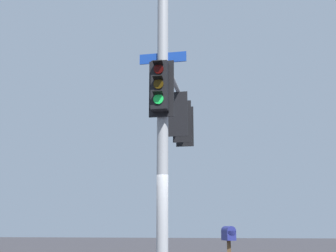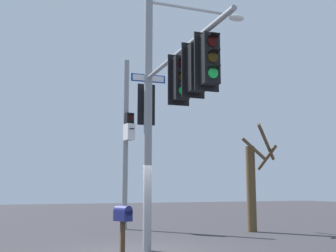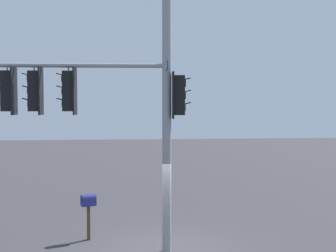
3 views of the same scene
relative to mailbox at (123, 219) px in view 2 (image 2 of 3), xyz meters
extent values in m
plane|color=#323034|center=(-1.24, -2.14, -1.11)|extent=(80.00, 80.00, 0.00)
cylinder|color=gray|center=(-1.41, -2.27, 3.02)|extent=(0.25, 0.25, 8.27)
cylinder|color=silver|center=(-3.00, -2.21, 6.63)|extent=(3.19, 0.21, 0.10)
ellipsoid|color=silver|center=(-4.59, -2.16, 6.55)|extent=(0.61, 0.38, 0.20)
cylinder|color=gray|center=(-1.31, 0.44, 4.11)|extent=(0.31, 5.43, 0.12)
cube|color=black|center=(-1.31, 0.42, 3.41)|extent=(0.38, 0.32, 1.10)
cube|color=black|center=(-1.33, 0.25, 3.41)|extent=(0.56, 0.08, 1.30)
cylinder|color=#2F0403|center=(-1.30, 0.59, 3.75)|extent=(0.22, 0.04, 0.22)
cube|color=black|center=(-1.30, 0.66, 3.87)|extent=(0.22, 0.17, 0.06)
cylinder|color=#352504|center=(-1.30, 0.59, 3.41)|extent=(0.22, 0.04, 0.22)
cube|color=black|center=(-1.30, 0.66, 3.53)|extent=(0.22, 0.17, 0.06)
cylinder|color=#19D147|center=(-1.30, 0.59, 3.07)|extent=(0.22, 0.04, 0.22)
cube|color=black|center=(-1.30, 0.66, 3.19)|extent=(0.22, 0.17, 0.06)
cylinder|color=gray|center=(-1.31, 0.42, 4.03)|extent=(0.04, 0.04, 0.15)
cube|color=black|center=(-1.28, 1.34, 3.41)|extent=(0.37, 0.32, 1.10)
cube|color=black|center=(-1.29, 1.17, 3.41)|extent=(0.56, 0.07, 1.30)
cylinder|color=#2F0403|center=(-1.27, 1.51, 3.75)|extent=(0.22, 0.04, 0.22)
cube|color=black|center=(-1.27, 1.58, 3.87)|extent=(0.22, 0.17, 0.06)
cylinder|color=#352504|center=(-1.27, 1.51, 3.41)|extent=(0.22, 0.04, 0.22)
cube|color=black|center=(-1.27, 1.58, 3.53)|extent=(0.22, 0.17, 0.06)
cylinder|color=#19D147|center=(-1.27, 1.51, 3.07)|extent=(0.22, 0.04, 0.22)
cube|color=black|center=(-1.27, 1.58, 3.19)|extent=(0.22, 0.17, 0.06)
cylinder|color=gray|center=(-1.28, 1.34, 4.03)|extent=(0.04, 0.04, 0.15)
cube|color=black|center=(-1.26, 2.06, 3.41)|extent=(0.38, 0.32, 1.10)
cube|color=black|center=(-1.27, 1.89, 3.41)|extent=(0.56, 0.07, 1.30)
cylinder|color=#2F0403|center=(-1.25, 2.23, 3.75)|extent=(0.22, 0.04, 0.22)
cube|color=black|center=(-1.24, 2.30, 3.87)|extent=(0.22, 0.17, 0.06)
cylinder|color=#352504|center=(-1.25, 2.23, 3.41)|extent=(0.22, 0.04, 0.22)
cube|color=black|center=(-1.24, 2.30, 3.53)|extent=(0.22, 0.17, 0.06)
cylinder|color=#19D147|center=(-1.25, 2.23, 3.07)|extent=(0.22, 0.04, 0.22)
cube|color=black|center=(-1.24, 2.30, 3.19)|extent=(0.22, 0.17, 0.06)
cylinder|color=gray|center=(-1.26, 2.06, 4.03)|extent=(0.04, 0.04, 0.15)
cube|color=black|center=(-1.42, -2.61, 3.30)|extent=(0.38, 0.32, 1.10)
cube|color=black|center=(-1.41, -2.44, 3.30)|extent=(0.56, 0.07, 1.30)
cylinder|color=#2F0403|center=(-1.43, -2.78, 3.64)|extent=(0.22, 0.04, 0.22)
cube|color=black|center=(-1.43, -2.85, 3.76)|extent=(0.22, 0.17, 0.06)
cylinder|color=#352504|center=(-1.43, -2.78, 3.30)|extent=(0.22, 0.04, 0.22)
cube|color=black|center=(-1.43, -2.85, 3.42)|extent=(0.22, 0.17, 0.06)
cylinder|color=#19D147|center=(-1.43, -2.78, 2.96)|extent=(0.22, 0.04, 0.22)
cube|color=black|center=(-1.43, -2.85, 3.08)|extent=(0.22, 0.17, 0.06)
cube|color=navy|center=(-1.41, -2.27, 4.10)|extent=(1.10, 0.11, 0.24)
cube|color=white|center=(-1.41, -2.25, 4.10)|extent=(1.00, 0.08, 0.18)
cylinder|color=gray|center=(-2.65, -8.86, 2.82)|extent=(0.25, 0.25, 7.86)
cube|color=white|center=(-2.71, -8.50, 3.26)|extent=(0.46, 0.53, 0.74)
cube|color=black|center=(-2.71, -8.52, 3.59)|extent=(0.41, 0.36, 1.10)
cylinder|color=#2F0403|center=(-2.74, -8.36, 3.93)|extent=(0.22, 0.07, 0.22)
cube|color=black|center=(-2.75, -8.28, 4.05)|extent=(0.23, 0.19, 0.06)
cylinder|color=#352504|center=(-2.74, -8.36, 3.59)|extent=(0.22, 0.07, 0.22)
cube|color=black|center=(-2.75, -8.28, 3.71)|extent=(0.23, 0.19, 0.06)
cylinder|color=#19D147|center=(-2.74, -8.36, 3.25)|extent=(0.22, 0.07, 0.22)
cube|color=black|center=(-2.75, -8.28, 3.37)|extent=(0.23, 0.19, 0.06)
cube|color=#4C3823|center=(0.00, 0.00, -0.58)|extent=(0.10, 0.10, 1.05)
cube|color=navy|center=(0.00, 0.00, 0.06)|extent=(0.38, 0.50, 0.24)
cylinder|color=navy|center=(0.00, 0.00, 0.18)|extent=(0.38, 0.50, 0.24)
cylinder|color=brown|center=(-7.35, -5.71, 0.70)|extent=(0.40, 0.40, 3.63)
cylinder|color=brown|center=(-7.23, -5.22, 2.35)|extent=(1.10, 0.39, 1.00)
cylinder|color=brown|center=(-7.75, -5.07, 2.66)|extent=(1.42, 0.97, 1.45)
cylinder|color=brown|center=(-8.14, -5.60, 2.03)|extent=(0.37, 1.67, 1.00)
camera|label=1|loc=(-0.12, -11.52, 0.34)|focal=45.98mm
camera|label=2|loc=(2.80, 9.61, 0.69)|focal=44.48mm
camera|label=3|loc=(-14.71, -0.99, 3.13)|focal=51.46mm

